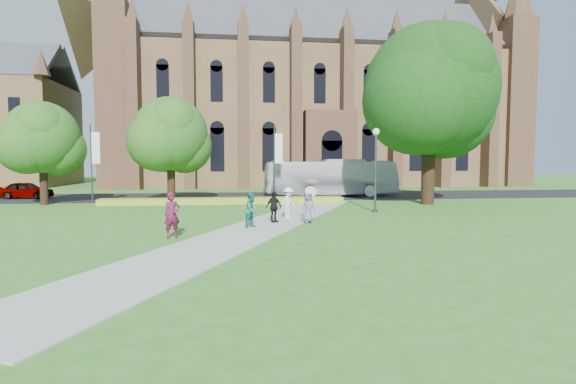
{
  "coord_description": "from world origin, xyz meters",
  "views": [
    {
      "loc": [
        -1.46,
        -20.6,
        3.22
      ],
      "look_at": [
        1.47,
        2.43,
        1.6
      ],
      "focal_mm": 28.0,
      "sensor_mm": 36.0,
      "label": 1
    }
  ],
  "objects": [
    {
      "name": "ground",
      "position": [
        0.0,
        0.0,
        0.0
      ],
      "size": [
        160.0,
        160.0,
        0.0
      ],
      "primitive_type": "plane",
      "color": "#2F6E21",
      "rests_on": "ground"
    },
    {
      "name": "road",
      "position": [
        0.0,
        20.0,
        0.01
      ],
      "size": [
        160.0,
        10.0,
        0.02
      ],
      "primitive_type": "cube",
      "color": "black",
      "rests_on": "ground"
    },
    {
      "name": "footpath",
      "position": [
        0.0,
        1.0,
        0.02
      ],
      "size": [
        15.58,
        28.54,
        0.04
      ],
      "primitive_type": "cube",
      "rotation": [
        0.0,
        0.0,
        -0.44
      ],
      "color": "#B2B2A8",
      "rests_on": "ground"
    },
    {
      "name": "flower_hedge",
      "position": [
        -2.0,
        13.2,
        0.23
      ],
      "size": [
        18.0,
        1.4,
        0.45
      ],
      "primitive_type": "cube",
      "color": "#C0CF29",
      "rests_on": "ground"
    },
    {
      "name": "cathedral",
      "position": [
        10.0,
        39.73,
        12.98
      ],
      "size": [
        52.6,
        18.25,
        28.0
      ],
      "color": "brown",
      "rests_on": "ground"
    },
    {
      "name": "streetlamp",
      "position": [
        7.5,
        6.5,
        3.3
      ],
      "size": [
        0.44,
        0.44,
        5.24
      ],
      "color": "#38383D",
      "rests_on": "ground"
    },
    {
      "name": "large_tree",
      "position": [
        13.0,
        11.0,
        8.37
      ],
      "size": [
        9.6,
        9.6,
        13.2
      ],
      "color": "#332114",
      "rests_on": "ground"
    },
    {
      "name": "street_tree_0",
      "position": [
        -15.0,
        14.0,
        4.87
      ],
      "size": [
        5.2,
        5.2,
        7.5
      ],
      "color": "#332114",
      "rests_on": "ground"
    },
    {
      "name": "street_tree_1",
      "position": [
        -6.0,
        14.5,
        5.22
      ],
      "size": [
        5.6,
        5.6,
        8.05
      ],
      "color": "#332114",
      "rests_on": "ground"
    },
    {
      "name": "banner_pole_0",
      "position": [
        2.11,
        15.2,
        3.39
      ],
      "size": [
        0.7,
        0.1,
        6.0
      ],
      "color": "#38383D",
      "rests_on": "ground"
    },
    {
      "name": "banner_pole_1",
      "position": [
        -11.89,
        15.2,
        3.39
      ],
      "size": [
        0.7,
        0.1,
        6.0
      ],
      "color": "#38383D",
      "rests_on": "ground"
    },
    {
      "name": "tour_coach",
      "position": [
        7.49,
        18.83,
        1.69
      ],
      "size": [
        12.18,
        3.96,
        3.33
      ],
      "primitive_type": "imported",
      "rotation": [
        0.0,
        0.0,
        1.67
      ],
      "color": "white",
      "rests_on": "road"
    },
    {
      "name": "car_0",
      "position": [
        -18.7,
        19.88,
        0.74
      ],
      "size": [
        4.37,
        2.14,
        1.43
      ],
      "primitive_type": "imported",
      "rotation": [
        0.0,
        0.0,
        1.46
      ],
      "color": "gray",
      "rests_on": "road"
    },
    {
      "name": "pedestrian_0",
      "position": [
        -3.91,
        -1.63,
        0.98
      ],
      "size": [
        0.81,
        0.71,
        1.87
      ],
      "primitive_type": "imported",
      "rotation": [
        0.0,
        0.0,
        0.46
      ],
      "color": "#5A1430",
      "rests_on": "footpath"
    },
    {
      "name": "pedestrian_1",
      "position": [
        -0.48,
        0.77,
        0.87
      ],
      "size": [
        1.02,
        1.01,
        1.66
      ],
      "primitive_type": "imported",
      "rotation": [
        0.0,
        0.0,
        0.78
      ],
      "color": "#177361",
      "rests_on": "footpath"
    },
    {
      "name": "pedestrian_2",
      "position": [
        1.68,
        3.88,
        0.9
      ],
      "size": [
        1.24,
        1.22,
        1.71
      ],
      "primitive_type": "imported",
      "rotation": [
        0.0,
        0.0,
        0.75
      ],
      "color": "white",
      "rests_on": "footpath"
    },
    {
      "name": "pedestrian_3",
      "position": [
        0.72,
        2.34,
        0.84
      ],
      "size": [
        1.01,
        0.82,
        1.61
      ],
      "primitive_type": "imported",
      "rotation": [
        0.0,
        0.0,
        0.55
      ],
      "color": "black",
      "rests_on": "footpath"
    },
    {
      "name": "pedestrian_4",
      "position": [
        2.49,
        2.15,
        0.8
      ],
      "size": [
        0.86,
        0.68,
        1.53
      ],
      "primitive_type": "imported",
      "rotation": [
        0.0,
        0.0,
        0.3
      ],
      "color": "slate",
      "rests_on": "footpath"
    },
    {
      "name": "parasol",
      "position": [
        2.67,
        2.25,
        1.88
      ],
      "size": [
        0.88,
        0.88,
        0.63
      ],
      "primitive_type": "imported",
      "rotation": [
        0.0,
        0.0,
        -0.26
      ],
      "color": "#EAA5AD",
      "rests_on": "pedestrian_4"
    }
  ]
}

